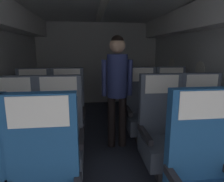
{
  "coord_description": "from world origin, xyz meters",
  "views": [
    {
      "loc": [
        -0.24,
        0.35,
        1.4
      ],
      "look_at": [
        0.1,
        3.24,
        0.78
      ],
      "focal_mm": 31.45,
      "sensor_mm": 36.0,
      "label": 1
    }
  ],
  "objects_px": {
    "seat_b_left_aisle": "(60,140)",
    "seat_b_left_window": "(14,143)",
    "seat_b_right_window": "(162,135)",
    "seat_c_right_aisle": "(171,111)",
    "seat_b_right_aisle": "(202,133)",
    "seat_c_left_window": "(35,116)",
    "seat_c_left_aisle": "(68,114)",
    "seat_c_right_window": "(141,112)",
    "flight_attendant": "(117,81)"
  },
  "relations": [
    {
      "from": "seat_c_left_aisle",
      "to": "seat_c_right_window",
      "type": "distance_m",
      "value": 1.09
    },
    {
      "from": "seat_b_right_aisle",
      "to": "seat_c_right_window",
      "type": "height_order",
      "value": "same"
    },
    {
      "from": "seat_b_right_aisle",
      "to": "seat_c_right_window",
      "type": "distance_m",
      "value": 0.95
    },
    {
      "from": "seat_b_right_aisle",
      "to": "flight_attendant",
      "type": "bearing_deg",
      "value": 140.71
    },
    {
      "from": "seat_b_right_window",
      "to": "seat_c_right_window",
      "type": "xyz_separation_m",
      "value": [
        -0.01,
        0.82,
        0.0
      ]
    },
    {
      "from": "seat_c_left_window",
      "to": "seat_b_left_aisle",
      "type": "bearing_deg",
      "value": -60.28
    },
    {
      "from": "seat_c_left_window",
      "to": "flight_attendant",
      "type": "xyz_separation_m",
      "value": [
        1.17,
        -0.11,
        0.5
      ]
    },
    {
      "from": "seat_b_left_aisle",
      "to": "seat_c_right_window",
      "type": "xyz_separation_m",
      "value": [
        1.09,
        0.82,
        0.0
      ]
    },
    {
      "from": "seat_b_left_aisle",
      "to": "seat_b_right_aisle",
      "type": "xyz_separation_m",
      "value": [
        1.57,
        0.0,
        0.0
      ]
    },
    {
      "from": "seat_b_right_window",
      "to": "seat_c_right_window",
      "type": "height_order",
      "value": "same"
    },
    {
      "from": "flight_attendant",
      "to": "seat_c_left_window",
      "type": "bearing_deg",
      "value": 166.27
    },
    {
      "from": "seat_b_right_aisle",
      "to": "seat_c_left_window",
      "type": "distance_m",
      "value": 2.2
    },
    {
      "from": "seat_c_left_aisle",
      "to": "seat_c_right_window",
      "type": "bearing_deg",
      "value": -0.67
    },
    {
      "from": "seat_b_right_aisle",
      "to": "seat_c_right_aisle",
      "type": "height_order",
      "value": "same"
    },
    {
      "from": "seat_c_left_window",
      "to": "flight_attendant",
      "type": "relative_size",
      "value": 0.72
    },
    {
      "from": "seat_c_right_aisle",
      "to": "seat_c_right_window",
      "type": "distance_m",
      "value": 0.48
    },
    {
      "from": "seat_c_left_window",
      "to": "seat_c_right_window",
      "type": "xyz_separation_m",
      "value": [
        1.56,
        -0.0,
        0.0
      ]
    },
    {
      "from": "seat_b_right_window",
      "to": "seat_c_left_window",
      "type": "distance_m",
      "value": 1.77
    },
    {
      "from": "seat_b_left_aisle",
      "to": "seat_b_right_aisle",
      "type": "distance_m",
      "value": 1.57
    },
    {
      "from": "seat_b_right_aisle",
      "to": "flight_attendant",
      "type": "relative_size",
      "value": 0.72
    },
    {
      "from": "seat_c_right_window",
      "to": "flight_attendant",
      "type": "height_order",
      "value": "flight_attendant"
    },
    {
      "from": "seat_c_left_window",
      "to": "seat_c_right_aisle",
      "type": "bearing_deg",
      "value": 0.27
    },
    {
      "from": "seat_c_left_aisle",
      "to": "seat_c_right_aisle",
      "type": "relative_size",
      "value": 1.0
    },
    {
      "from": "seat_b_left_window",
      "to": "seat_b_right_aisle",
      "type": "relative_size",
      "value": 1.0
    },
    {
      "from": "seat_c_left_window",
      "to": "seat_c_right_aisle",
      "type": "relative_size",
      "value": 1.0
    },
    {
      "from": "seat_c_right_window",
      "to": "flight_attendant",
      "type": "bearing_deg",
      "value": -165.01
    },
    {
      "from": "seat_b_left_window",
      "to": "seat_b_right_window",
      "type": "relative_size",
      "value": 1.0
    },
    {
      "from": "seat_b_right_window",
      "to": "seat_c_left_aisle",
      "type": "relative_size",
      "value": 1.0
    },
    {
      "from": "seat_b_right_aisle",
      "to": "seat_b_right_window",
      "type": "height_order",
      "value": "same"
    },
    {
      "from": "flight_attendant",
      "to": "seat_b_left_aisle",
      "type": "bearing_deg",
      "value": -142.77
    },
    {
      "from": "seat_c_right_aisle",
      "to": "seat_c_right_window",
      "type": "xyz_separation_m",
      "value": [
        -0.48,
        -0.01,
        0.0
      ]
    },
    {
      "from": "seat_b_left_window",
      "to": "seat_c_right_aisle",
      "type": "relative_size",
      "value": 1.0
    },
    {
      "from": "seat_b_left_aisle",
      "to": "seat_b_left_window",
      "type": "bearing_deg",
      "value": -179.79
    },
    {
      "from": "seat_b_right_window",
      "to": "seat_b_right_aisle",
      "type": "bearing_deg",
      "value": 0.12
    },
    {
      "from": "seat_b_left_window",
      "to": "seat_b_left_aisle",
      "type": "relative_size",
      "value": 1.0
    },
    {
      "from": "seat_b_right_aisle",
      "to": "seat_c_left_window",
      "type": "xyz_separation_m",
      "value": [
        -2.04,
        0.82,
        0.0
      ]
    },
    {
      "from": "seat_b_right_window",
      "to": "seat_c_right_aisle",
      "type": "distance_m",
      "value": 0.95
    },
    {
      "from": "seat_c_left_window",
      "to": "seat_c_right_aisle",
      "type": "distance_m",
      "value": 2.04
    },
    {
      "from": "seat_c_left_aisle",
      "to": "flight_attendant",
      "type": "distance_m",
      "value": 0.87
    },
    {
      "from": "seat_c_left_aisle",
      "to": "seat_b_right_window",
      "type": "bearing_deg",
      "value": -37.02
    },
    {
      "from": "seat_c_left_window",
      "to": "flight_attendant",
      "type": "height_order",
      "value": "flight_attendant"
    },
    {
      "from": "seat_c_left_window",
      "to": "seat_c_left_aisle",
      "type": "height_order",
      "value": "same"
    },
    {
      "from": "seat_c_left_aisle",
      "to": "seat_c_right_window",
      "type": "xyz_separation_m",
      "value": [
        1.09,
        -0.01,
        0.0
      ]
    },
    {
      "from": "seat_b_left_aisle",
      "to": "seat_b_right_aisle",
      "type": "bearing_deg",
      "value": 0.15
    },
    {
      "from": "seat_c_right_aisle",
      "to": "flight_attendant",
      "type": "height_order",
      "value": "flight_attendant"
    },
    {
      "from": "seat_b_right_aisle",
      "to": "seat_c_left_aisle",
      "type": "height_order",
      "value": "same"
    },
    {
      "from": "seat_b_right_aisle",
      "to": "seat_c_right_aisle",
      "type": "distance_m",
      "value": 0.83
    },
    {
      "from": "seat_c_right_window",
      "to": "seat_b_right_aisle",
      "type": "bearing_deg",
      "value": -59.46
    },
    {
      "from": "seat_b_left_aisle",
      "to": "seat_c_left_aisle",
      "type": "height_order",
      "value": "same"
    },
    {
      "from": "seat_c_right_aisle",
      "to": "seat_c_right_window",
      "type": "bearing_deg",
      "value": -178.68
    }
  ]
}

